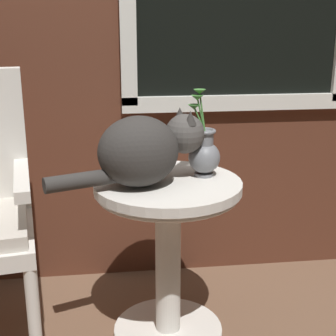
# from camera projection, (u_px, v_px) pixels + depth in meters

# --- Properties ---
(wicker_side_table) EXTENTS (0.54, 0.54, 0.64)m
(wicker_side_table) POSITION_uv_depth(u_px,v_px,m) (168.00, 233.00, 1.88)
(wicker_side_table) COLOR silver
(wicker_side_table) RESTS_ON ground_plane
(cat) EXTENTS (0.57, 0.33, 0.26)m
(cat) POSITION_uv_depth(u_px,v_px,m) (143.00, 150.00, 1.75)
(cat) COLOR #33302D
(cat) RESTS_ON wicker_side_table
(pewter_vase_with_ivy) EXTENTS (0.12, 0.12, 0.32)m
(pewter_vase_with_ivy) POSITION_uv_depth(u_px,v_px,m) (204.00, 152.00, 1.86)
(pewter_vase_with_ivy) COLOR slate
(pewter_vase_with_ivy) RESTS_ON wicker_side_table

